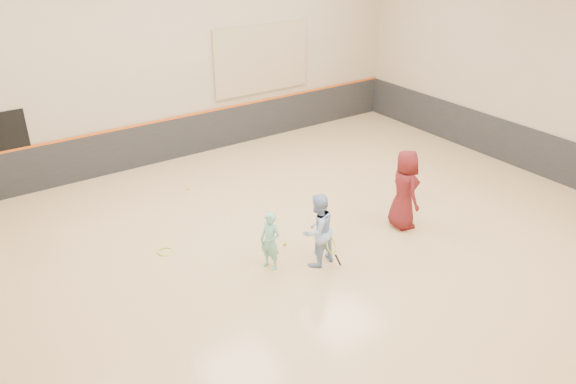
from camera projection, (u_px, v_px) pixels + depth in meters
room at (301, 213)px, 11.65m from camera, size 15.04×12.04×6.22m
wainscot_back at (180, 138)px, 16.15m from camera, size 14.90×0.04×1.20m
wainscot_right at (520, 147)px, 15.53m from camera, size 0.04×11.90×1.20m
accent_stripe at (179, 117)px, 15.87m from camera, size 14.90×0.03×0.06m
acoustic_panel at (262, 59)px, 16.71m from camera, size 3.20×0.08×2.00m
doorway at (8, 156)px, 13.66m from camera, size 1.10×0.05×2.20m
girl at (270, 241)px, 11.03m from camera, size 0.43×0.52×1.22m
instructor at (318, 230)px, 11.09m from camera, size 0.83×0.69×1.55m
young_man at (405, 189)px, 12.40m from camera, size 0.81×1.02×1.84m
held_racket at (331, 246)px, 11.12m from camera, size 0.39×0.39×0.70m
spare_racket at (165, 249)px, 11.77m from camera, size 0.74×0.74×0.13m
ball_under_racket at (285, 244)px, 12.03m from camera, size 0.07×0.07×0.07m
ball_in_hand at (412, 180)px, 12.26m from camera, size 0.07×0.07×0.07m
ball_beside_spare at (187, 189)px, 14.45m from camera, size 0.07×0.07×0.07m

